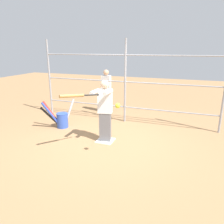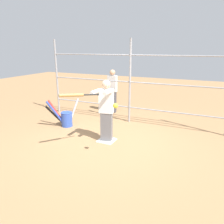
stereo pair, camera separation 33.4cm
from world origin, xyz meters
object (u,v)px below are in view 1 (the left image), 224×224
object	(u,v)px
batter	(105,109)
bat_bucket	(61,119)
softball_in_flight	(118,106)
bystander_behind_fence	(106,91)
baseball_bat_swinging	(75,96)

from	to	relation	value
batter	bat_bucket	size ratio (longest dim) A/B	1.89
batter	softball_in_flight	world-z (taller)	batter
batter	bat_bucket	world-z (taller)	batter
batter	softball_in_flight	distance (m)	1.08
bystander_behind_fence	baseball_bat_swinging	bearing A→B (deg)	100.76
bat_bucket	batter	bearing A→B (deg)	163.57
baseball_bat_swinging	batter	bearing A→B (deg)	-110.57
softball_in_flight	bat_bucket	bearing A→B (deg)	-30.73
baseball_bat_swinging	softball_in_flight	bearing A→B (deg)	179.42
batter	softball_in_flight	xyz separation A→B (m)	(-0.61, 0.83, 0.35)
softball_in_flight	bystander_behind_fence	xyz separation A→B (m)	(1.51, -3.17, -0.39)
batter	baseball_bat_swinging	size ratio (longest dim) A/B	2.04
bat_bucket	baseball_bat_swinging	bearing A→B (deg)	134.40
softball_in_flight	bystander_behind_fence	world-z (taller)	bystander_behind_fence
baseball_bat_swinging	bystander_behind_fence	world-z (taller)	bystander_behind_fence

